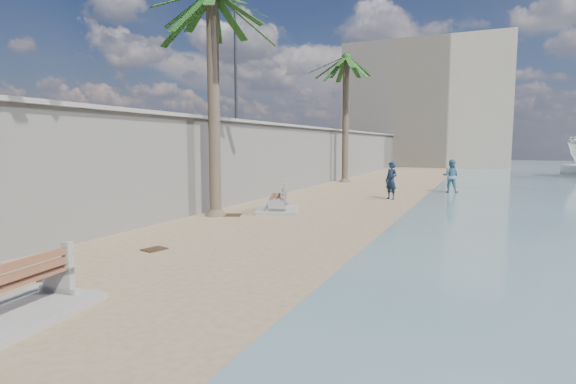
% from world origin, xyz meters
% --- Properties ---
extents(ground_plane, '(140.00, 140.00, 0.00)m').
position_xyz_m(ground_plane, '(0.00, 0.00, 0.00)').
color(ground_plane, '#93785A').
extents(seawall, '(0.45, 70.00, 3.50)m').
position_xyz_m(seawall, '(-5.20, 20.00, 1.75)').
color(seawall, gray).
rests_on(seawall, ground_plane).
extents(wall_cap, '(0.80, 70.00, 0.12)m').
position_xyz_m(wall_cap, '(-5.20, 20.00, 3.55)').
color(wall_cap, gray).
rests_on(wall_cap, seawall).
extents(end_building, '(18.00, 12.00, 14.00)m').
position_xyz_m(end_building, '(-2.00, 52.00, 7.00)').
color(end_building, '#B7AA93').
rests_on(end_building, ground_plane).
extents(bench_near, '(1.70, 2.30, 0.90)m').
position_xyz_m(bench_near, '(-1.64, -0.40, 0.39)').
color(bench_near, gray).
rests_on(bench_near, ground_plane).
extents(bench_far, '(2.27, 2.68, 0.95)m').
position_xyz_m(bench_far, '(-2.57, 10.72, 0.41)').
color(bench_far, gray).
rests_on(bench_far, ground_plane).
extents(palm_back, '(5.00, 5.00, 9.16)m').
position_xyz_m(palm_back, '(-4.08, 24.70, 8.12)').
color(palm_back, brown).
rests_on(palm_back, ground_plane).
extents(streetlight, '(0.28, 0.28, 5.12)m').
position_xyz_m(streetlight, '(-5.10, 12.00, 6.64)').
color(streetlight, '#2D2D33').
rests_on(streetlight, wall_cap).
extents(person_a, '(0.88, 0.81, 2.02)m').
position_xyz_m(person_a, '(0.67, 16.26, 1.01)').
color(person_a, '#142238').
rests_on(person_a, ground_plane).
extents(person_b, '(1.01, 0.83, 1.94)m').
position_xyz_m(person_b, '(3.00, 20.41, 0.97)').
color(person_b, teal).
rests_on(person_b, ground_plane).
extents(debris_b, '(0.81, 0.79, 0.03)m').
position_xyz_m(debris_b, '(-3.00, 1.23, 0.01)').
color(debris_b, '#382616').
rests_on(debris_b, ground_plane).
extents(debris_c, '(0.93, 0.85, 0.03)m').
position_xyz_m(debris_c, '(-3.71, 9.13, 0.01)').
color(debris_c, '#382616').
rests_on(debris_c, ground_plane).
extents(debris_d, '(0.54, 0.62, 0.03)m').
position_xyz_m(debris_d, '(-2.66, 3.80, 0.01)').
color(debris_d, '#382616').
rests_on(debris_d, ground_plane).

